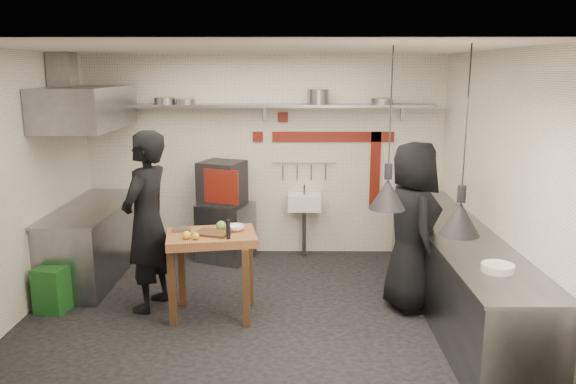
{
  "coord_description": "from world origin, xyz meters",
  "views": [
    {
      "loc": [
        0.38,
        -5.73,
        2.61
      ],
      "look_at": [
        0.33,
        0.3,
        1.28
      ],
      "focal_mm": 35.0,
      "sensor_mm": 36.0,
      "label": 1
    }
  ],
  "objects_px": {
    "green_bin": "(53,289)",
    "prep_table": "(212,275)",
    "chef_right": "(412,227)",
    "combi_oven": "(222,183)",
    "oven_stand": "(226,232)",
    "chef_left": "(147,222)"
  },
  "relations": [
    {
      "from": "green_bin",
      "to": "prep_table",
      "type": "bearing_deg",
      "value": -3.62
    },
    {
      "from": "prep_table",
      "to": "chef_right",
      "type": "xyz_separation_m",
      "value": [
        2.16,
        0.24,
        0.47
      ]
    },
    {
      "from": "combi_oven",
      "to": "green_bin",
      "type": "bearing_deg",
      "value": -112.38
    },
    {
      "from": "combi_oven",
      "to": "prep_table",
      "type": "height_order",
      "value": "combi_oven"
    },
    {
      "from": "green_bin",
      "to": "combi_oven",
      "type": "bearing_deg",
      "value": 46.18
    },
    {
      "from": "oven_stand",
      "to": "chef_left",
      "type": "bearing_deg",
      "value": -90.49
    },
    {
      "from": "combi_oven",
      "to": "chef_left",
      "type": "relative_size",
      "value": 0.29
    },
    {
      "from": "combi_oven",
      "to": "oven_stand",
      "type": "bearing_deg",
      "value": -8.06
    },
    {
      "from": "oven_stand",
      "to": "chef_right",
      "type": "bearing_deg",
      "value": -13.99
    },
    {
      "from": "oven_stand",
      "to": "chef_left",
      "type": "height_order",
      "value": "chef_left"
    },
    {
      "from": "prep_table",
      "to": "chef_left",
      "type": "relative_size",
      "value": 0.46
    },
    {
      "from": "chef_left",
      "to": "chef_right",
      "type": "distance_m",
      "value": 2.88
    },
    {
      "from": "combi_oven",
      "to": "chef_left",
      "type": "xyz_separation_m",
      "value": [
        -0.62,
        -1.64,
        -0.1
      ]
    },
    {
      "from": "prep_table",
      "to": "chef_left",
      "type": "bearing_deg",
      "value": 154.32
    },
    {
      "from": "oven_stand",
      "to": "chef_right",
      "type": "distance_m",
      "value": 2.78
    },
    {
      "from": "combi_oven",
      "to": "prep_table",
      "type": "distance_m",
      "value": 1.95
    },
    {
      "from": "oven_stand",
      "to": "green_bin",
      "type": "relative_size",
      "value": 1.6
    },
    {
      "from": "chef_left",
      "to": "chef_right",
      "type": "xyz_separation_m",
      "value": [
        2.88,
        0.04,
        -0.06
      ]
    },
    {
      "from": "chef_right",
      "to": "green_bin",
      "type": "bearing_deg",
      "value": 83.92
    },
    {
      "from": "oven_stand",
      "to": "combi_oven",
      "type": "bearing_deg",
      "value": 171.94
    },
    {
      "from": "oven_stand",
      "to": "chef_left",
      "type": "relative_size",
      "value": 0.4
    },
    {
      "from": "prep_table",
      "to": "chef_right",
      "type": "height_order",
      "value": "chef_right"
    }
  ]
}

